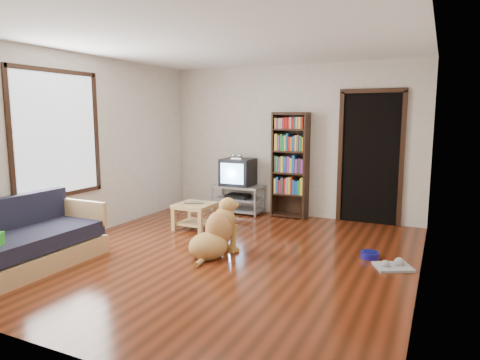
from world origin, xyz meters
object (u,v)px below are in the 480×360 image
at_px(laptop, 194,203).
at_px(dog, 216,234).
at_px(grey_rag, 393,267).
at_px(coffee_table, 195,211).
at_px(sofa, 25,246).
at_px(bookshelf, 290,159).
at_px(tv_stand, 238,198).
at_px(crt_tv, 239,172).
at_px(dog_bowl, 370,255).

xyz_separation_m(laptop, dog, (0.90, -0.94, -0.14)).
height_order(grey_rag, coffee_table, coffee_table).
height_order(laptop, sofa, sofa).
relative_size(grey_rag, coffee_table, 0.73).
bearing_deg(sofa, bookshelf, 62.68).
height_order(grey_rag, dog, dog).
distance_m(laptop, bookshelf, 1.88).
height_order(tv_stand, sofa, sofa).
relative_size(grey_rag, sofa, 0.22).
height_order(tv_stand, crt_tv, crt_tv).
relative_size(bookshelf, sofa, 1.00).
xyz_separation_m(dog_bowl, dog, (-1.77, -0.71, 0.23)).
bearing_deg(bookshelf, coffee_table, -127.04).
bearing_deg(grey_rag, dog_bowl, 140.19).
xyz_separation_m(grey_rag, bookshelf, (-1.91, 1.91, 0.99)).
bearing_deg(tv_stand, crt_tv, 90.00).
xyz_separation_m(crt_tv, sofa, (-0.97, -3.65, -0.48)).
xyz_separation_m(dog_bowl, grey_rag, (0.30, -0.25, -0.03)).
bearing_deg(dog, tv_stand, 109.07).
relative_size(tv_stand, crt_tv, 1.55).
distance_m(laptop, grey_rag, 3.04).
distance_m(dog_bowl, tv_stand, 3.01).
bearing_deg(dog_bowl, sofa, -149.77).
height_order(bookshelf, dog, bookshelf).
relative_size(sofa, dog, 2.00).
distance_m(laptop, dog, 1.31).
bearing_deg(grey_rag, coffee_table, 170.27).
relative_size(grey_rag, tv_stand, 0.44).
height_order(bookshelf, sofa, bookshelf).
bearing_deg(bookshelf, dog, -93.89).
bearing_deg(crt_tv, dog, -71.10).
bearing_deg(crt_tv, laptop, -94.62).
relative_size(laptop, grey_rag, 0.81).
bearing_deg(dog_bowl, bookshelf, 134.08).
bearing_deg(crt_tv, coffee_table, -94.72).
relative_size(laptop, dog, 0.36).
xyz_separation_m(tv_stand, bookshelf, (0.95, 0.09, 0.73)).
xyz_separation_m(grey_rag, tv_stand, (-2.86, 1.82, 0.25)).
height_order(tv_stand, dog, dog).
height_order(bookshelf, coffee_table, bookshelf).
relative_size(crt_tv, sofa, 0.32).
height_order(crt_tv, sofa, crt_tv).
bearing_deg(laptop, dog_bowl, -34.88).
distance_m(coffee_table, dog, 1.32).
relative_size(dog_bowl, bookshelf, 0.12).
relative_size(laptop, tv_stand, 0.36).
xyz_separation_m(laptop, sofa, (-0.86, -2.29, -0.15)).
bearing_deg(sofa, coffee_table, 69.58).
relative_size(laptop, sofa, 0.18).
bearing_deg(sofa, laptop, 69.33).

